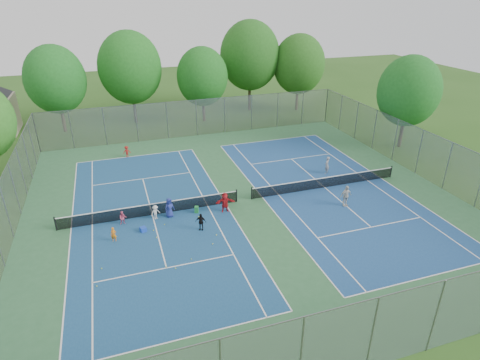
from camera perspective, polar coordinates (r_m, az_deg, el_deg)
name	(u,v)px	position (r m, az deg, el deg)	size (l,w,h in m)	color
ground	(244,200)	(30.92, 0.59, -2.93)	(120.00, 120.00, 0.00)	#295219
court_pad	(244,200)	(30.92, 0.59, -2.92)	(32.00, 32.00, 0.01)	#2E6139
court_left	(152,215)	(29.66, -12.35, -4.88)	(10.97, 23.77, 0.01)	navy
court_right	(325,187)	(33.60, 11.95, -1.04)	(10.97, 23.77, 0.01)	navy
net_left	(152,210)	(29.45, -12.43, -4.15)	(12.87, 0.10, 0.91)	black
net_right	(325,183)	(33.41, 12.02, -0.37)	(12.87, 0.10, 0.91)	black
fence_north	(197,118)	(44.48, -6.20, 8.77)	(32.00, 0.10, 4.00)	gray
fence_south	(372,335)	(18.32, 18.24, -20.24)	(32.00, 0.10, 4.00)	gray
fence_west	(6,211)	(29.53, -30.29, -3.82)	(32.00, 0.10, 4.00)	gray
fence_east	(419,152)	(37.97, 24.13, 3.64)	(32.00, 0.10, 4.00)	gray
tree_nw	(55,80)	(48.75, -24.79, 12.84)	(6.40, 6.40, 9.58)	#443326
tree_nl	(130,68)	(49.44, -15.38, 15.16)	(7.20, 7.20, 10.69)	#443326
tree_nc	(202,77)	(48.83, -5.38, 14.42)	(6.00, 6.00, 8.85)	#443326
tree_nr	(250,56)	(53.35, 1.41, 17.27)	(7.60, 7.60, 11.42)	#443326
tree_ne	(299,64)	(54.04, 8.39, 15.97)	(6.60, 6.60, 9.77)	#443326
tree_side_e	(409,91)	(43.16, 22.88, 11.57)	(6.00, 6.00, 9.20)	#443326
ball_crate	(143,229)	(27.86, -13.61, -6.84)	(0.38, 0.38, 0.32)	blue
ball_hopper	(197,210)	(29.33, -6.20, -4.21)	(0.27, 0.27, 0.52)	green
student_a	(114,235)	(27.17, -17.53, -7.41)	(0.37, 0.24, 1.02)	orange
student_b	(123,218)	(28.84, -16.32, -5.20)	(0.49, 0.38, 1.00)	#D35275
student_c	(156,212)	(28.90, -11.92, -4.52)	(0.69, 0.40, 1.07)	silver
student_d	(201,222)	(27.15, -5.60, -5.94)	(0.73, 0.30, 1.24)	black
student_e	(169,208)	(28.89, -10.01, -3.88)	(0.72, 0.47, 1.48)	navy
student_f	(225,202)	(29.11, -2.14, -3.18)	(1.41, 0.45, 1.52)	red
child_far_baseline	(127,152)	(40.21, -15.80, 3.91)	(0.73, 0.42, 1.12)	maroon
instructor	(327,165)	(35.95, 12.26, 2.09)	(0.57, 0.38, 1.57)	gray
teen_court_b	(346,196)	(30.83, 14.81, -2.20)	(0.97, 0.41, 1.66)	beige
tennis_ball_0	(216,235)	(26.77, -3.38, -7.84)	(0.07, 0.07, 0.07)	#F4F539
tennis_ball_1	(154,231)	(27.82, -12.19, -7.04)	(0.07, 0.07, 0.07)	#C5D631
tennis_ball_2	(157,238)	(27.05, -11.78, -8.02)	(0.07, 0.07, 0.07)	yellow
tennis_ball_3	(199,217)	(28.87, -5.90, -5.24)	(0.07, 0.07, 0.07)	#C8DA32
tennis_ball_4	(213,244)	(25.94, -3.91, -9.09)	(0.07, 0.07, 0.07)	#F1F338
tennis_ball_5	(202,219)	(28.59, -5.37, -5.55)	(0.07, 0.07, 0.07)	gold
tennis_ball_6	(166,267)	(24.39, -10.46, -12.08)	(0.07, 0.07, 0.07)	#A3C62E
tennis_ball_7	(176,269)	(24.18, -9.16, -12.33)	(0.07, 0.07, 0.07)	#C7F238
tennis_ball_8	(191,259)	(24.77, -6.95, -11.13)	(0.07, 0.07, 0.07)	#A3C32D
tennis_ball_9	(102,269)	(25.20, -19.09, -11.84)	(0.07, 0.07, 0.07)	#AFD631
tennis_ball_10	(97,286)	(24.01, -19.69, -14.06)	(0.07, 0.07, 0.07)	#CCD832
tennis_ball_11	(165,225)	(28.32, -10.69, -6.25)	(0.07, 0.07, 0.07)	#CBE234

